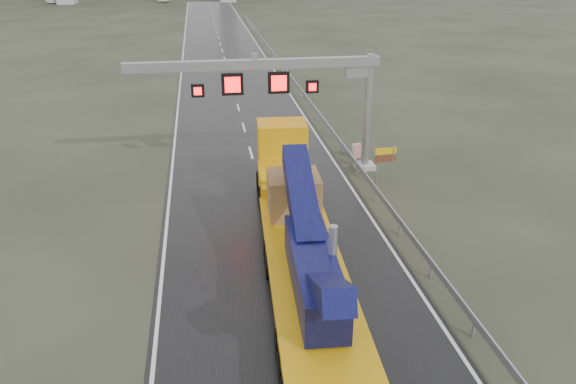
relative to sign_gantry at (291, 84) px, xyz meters
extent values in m
plane|color=#292D1F|center=(-2.10, -17.99, -5.61)|extent=(400.00, 400.00, 0.00)
cube|color=black|center=(-2.10, 22.01, -5.60)|extent=(11.00, 200.00, 0.02)
cube|color=beige|center=(4.80, 0.01, -5.46)|extent=(1.20, 1.20, 0.30)
cylinder|color=#93959B|center=(4.80, 0.01, -2.01)|extent=(0.48, 0.48, 7.20)
cube|color=#93959B|center=(-2.10, 0.01, 1.19)|extent=(14.80, 0.55, 0.55)
cube|color=#93959B|center=(4.00, 0.01, 0.69)|extent=(1.40, 0.35, 0.90)
cube|color=#93959B|center=(-2.10, 0.01, 1.64)|extent=(0.35, 0.35, 0.35)
cube|color=black|center=(-3.40, -0.04, 0.09)|extent=(1.25, 0.25, 1.25)
cube|color=#FF0C0C|center=(-3.40, -0.18, 0.09)|extent=(0.90, 0.02, 0.90)
cube|color=black|center=(-0.70, -0.04, 0.09)|extent=(1.25, 0.25, 1.25)
cube|color=#FF0C0C|center=(-0.70, -0.18, 0.09)|extent=(0.90, 0.02, 0.90)
cube|color=black|center=(-5.40, -0.04, -0.21)|extent=(0.75, 0.25, 0.75)
cube|color=#FF0C0C|center=(-5.40, -0.18, -0.21)|extent=(0.54, 0.02, 0.54)
cube|color=black|center=(1.30, -0.04, -0.21)|extent=(0.75, 0.25, 0.75)
cube|color=#FF0C0C|center=(1.30, -0.18, -0.21)|extent=(0.54, 0.02, 0.54)
cube|color=orange|center=(-1.50, -14.15, -4.47)|extent=(3.84, 15.34, 0.38)
cube|color=orange|center=(-1.07, -6.13, -4.04)|extent=(2.89, 1.45, 0.54)
cube|color=orange|center=(-0.98, -4.40, -4.31)|extent=(2.99, 3.40, 1.30)
cube|color=orange|center=(-0.88, -2.44, -3.01)|extent=(2.83, 2.31, 2.82)
cube|color=black|center=(-0.82, -1.34, -2.68)|extent=(2.50, 0.19, 1.30)
cube|color=#100F49|center=(-1.56, -15.24, -3.44)|extent=(1.86, 6.59, 1.52)
cube|color=#100F49|center=(-1.36, -11.44, -2.14)|extent=(1.40, 6.03, 2.77)
cube|color=#100F49|center=(-1.70, -17.95, -2.46)|extent=(1.20, 4.35, 2.62)
cylinder|color=#93959B|center=(-0.91, -15.27, -2.46)|extent=(0.34, 0.34, 1.74)
cube|color=olive|center=(-1.20, -8.52, -3.31)|extent=(2.51, 2.51, 1.95)
cylinder|color=black|center=(-1.76, -19.03, -5.07)|extent=(3.20, 1.25, 1.09)
cylinder|color=black|center=(-1.36, -11.44, -5.07)|extent=(3.20, 1.25, 1.09)
cylinder|color=black|center=(-0.89, -2.66, -5.02)|extent=(2.99, 1.35, 1.19)
cylinder|color=#93959B|center=(4.80, -2.51, -4.49)|extent=(0.08, 0.08, 2.25)
cylinder|color=#93959B|center=(5.73, -2.51, -4.49)|extent=(0.08, 0.08, 2.25)
cube|color=#E6B60C|center=(5.27, -2.51, -3.60)|extent=(1.31, 0.14, 0.38)
cube|color=brown|center=(5.27, -2.51, -4.07)|extent=(1.31, 0.14, 0.42)
cube|color=red|center=(4.79, 2.01, -5.13)|extent=(0.64, 0.49, 0.97)
camera|label=1|loc=(-5.16, -32.29, 7.34)|focal=35.00mm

